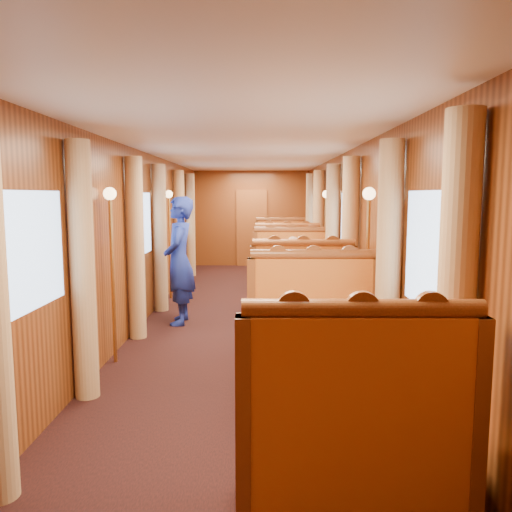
{
  "coord_description": "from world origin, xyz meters",
  "views": [
    {
      "loc": [
        0.23,
        -7.16,
        1.87
      ],
      "look_at": [
        0.17,
        -0.51,
        1.05
      ],
      "focal_mm": 35.0,
      "sensor_mm": 36.0,
      "label": 1
    }
  ],
  "objects_px": {
    "table_near": "(328,391)",
    "banquette_far_aft": "(282,257)",
    "table_far": "(284,264)",
    "fruit_plate": "(376,345)",
    "banquette_mid_aft": "(292,282)",
    "tea_tray": "(314,345)",
    "banquette_near_aft": "(314,345)",
    "teapot_left": "(304,338)",
    "rose_vase_far": "(284,239)",
    "teapot_back": "(319,332)",
    "rose_vase_mid": "(296,261)",
    "teapot_right": "(332,338)",
    "steward": "(179,261)",
    "banquette_mid_fwd": "(302,310)",
    "banquette_far_fwd": "(287,269)",
    "table_mid": "(296,298)",
    "passenger": "(293,266)",
    "banquette_near_fwd": "(353,453)"
  },
  "relations": [
    {
      "from": "table_near",
      "to": "banquette_far_aft",
      "type": "bearing_deg",
      "value": 90.0
    },
    {
      "from": "banquette_near_aft",
      "to": "teapot_right",
      "type": "height_order",
      "value": "banquette_near_aft"
    },
    {
      "from": "teapot_right",
      "to": "teapot_back",
      "type": "xyz_separation_m",
      "value": [
        -0.08,
        0.18,
        -0.0
      ]
    },
    {
      "from": "banquette_far_fwd",
      "to": "rose_vase_mid",
      "type": "height_order",
      "value": "banquette_far_fwd"
    },
    {
      "from": "table_mid",
      "to": "steward",
      "type": "bearing_deg",
      "value": -178.66
    },
    {
      "from": "banquette_near_aft",
      "to": "table_far",
      "type": "xyz_separation_m",
      "value": [
        0.0,
        5.99,
        -0.05
      ]
    },
    {
      "from": "table_mid",
      "to": "banquette_far_fwd",
      "type": "height_order",
      "value": "banquette_far_fwd"
    },
    {
      "from": "tea_tray",
      "to": "rose_vase_far",
      "type": "distance_m",
      "value": 7.05
    },
    {
      "from": "rose_vase_far",
      "to": "banquette_mid_aft",
      "type": "bearing_deg",
      "value": -89.7
    },
    {
      "from": "fruit_plate",
      "to": "teapot_left",
      "type": "bearing_deg",
      "value": 177.98
    },
    {
      "from": "table_near",
      "to": "teapot_back",
      "type": "distance_m",
      "value": 0.45
    },
    {
      "from": "banquette_near_aft",
      "to": "fruit_plate",
      "type": "xyz_separation_m",
      "value": [
        0.33,
        -1.11,
        0.35
      ]
    },
    {
      "from": "banquette_near_fwd",
      "to": "banquette_far_aft",
      "type": "bearing_deg",
      "value": 90.0
    },
    {
      "from": "rose_vase_mid",
      "to": "passenger",
      "type": "relative_size",
      "value": 0.47
    },
    {
      "from": "banquette_mid_aft",
      "to": "tea_tray",
      "type": "xyz_separation_m",
      "value": [
        -0.12,
        -4.57,
        0.33
      ]
    },
    {
      "from": "banquette_far_fwd",
      "to": "teapot_left",
      "type": "relative_size",
      "value": 8.34
    },
    {
      "from": "banquette_mid_aft",
      "to": "tea_tray",
      "type": "height_order",
      "value": "banquette_mid_aft"
    },
    {
      "from": "banquette_mid_aft",
      "to": "banquette_near_aft",
      "type": "bearing_deg",
      "value": -90.0
    },
    {
      "from": "banquette_near_fwd",
      "to": "table_near",
      "type": "bearing_deg",
      "value": 90.0
    },
    {
      "from": "table_near",
      "to": "teapot_right",
      "type": "height_order",
      "value": "teapot_right"
    },
    {
      "from": "rose_vase_far",
      "to": "teapot_right",
      "type": "bearing_deg",
      "value": -89.8
    },
    {
      "from": "fruit_plate",
      "to": "banquette_mid_fwd",
      "type": "bearing_deg",
      "value": 97.27
    },
    {
      "from": "banquette_mid_fwd",
      "to": "table_far",
      "type": "bearing_deg",
      "value": 90.0
    },
    {
      "from": "table_far",
      "to": "rose_vase_mid",
      "type": "distance_m",
      "value": 3.58
    },
    {
      "from": "banquette_near_aft",
      "to": "banquette_far_aft",
      "type": "height_order",
      "value": "same"
    },
    {
      "from": "banquette_mid_aft",
      "to": "banquette_far_aft",
      "type": "bearing_deg",
      "value": 90.0
    },
    {
      "from": "banquette_near_aft",
      "to": "teapot_left",
      "type": "bearing_deg",
      "value": -100.31
    },
    {
      "from": "banquette_near_aft",
      "to": "steward",
      "type": "xyz_separation_m",
      "value": [
        -1.69,
        2.45,
        0.5
      ]
    },
    {
      "from": "banquette_mid_fwd",
      "to": "banquette_far_fwd",
      "type": "distance_m",
      "value": 3.5
    },
    {
      "from": "banquette_near_aft",
      "to": "table_far",
      "type": "height_order",
      "value": "banquette_near_aft"
    },
    {
      "from": "teapot_left",
      "to": "teapot_right",
      "type": "distance_m",
      "value": 0.21
    },
    {
      "from": "teapot_back",
      "to": "rose_vase_mid",
      "type": "xyz_separation_m",
      "value": [
        0.07,
        3.37,
        0.11
      ]
    },
    {
      "from": "banquette_mid_fwd",
      "to": "fruit_plate",
      "type": "relative_size",
      "value": 6.28
    },
    {
      "from": "banquette_mid_aft",
      "to": "tea_tray",
      "type": "relative_size",
      "value": 3.94
    },
    {
      "from": "table_near",
      "to": "banquette_far_aft",
      "type": "xyz_separation_m",
      "value": [
        0.0,
        8.01,
        0.05
      ]
    },
    {
      "from": "banquette_far_fwd",
      "to": "rose_vase_far",
      "type": "bearing_deg",
      "value": 90.73
    },
    {
      "from": "banquette_near_aft",
      "to": "fruit_plate",
      "type": "bearing_deg",
      "value": -73.45
    },
    {
      "from": "banquette_near_aft",
      "to": "banquette_mid_fwd",
      "type": "height_order",
      "value": "same"
    },
    {
      "from": "tea_tray",
      "to": "fruit_plate",
      "type": "distance_m",
      "value": 0.45
    },
    {
      "from": "table_mid",
      "to": "tea_tray",
      "type": "distance_m",
      "value": 3.58
    },
    {
      "from": "banquette_mid_aft",
      "to": "table_far",
      "type": "bearing_deg",
      "value": 90.0
    },
    {
      "from": "banquette_far_fwd",
      "to": "rose_vase_mid",
      "type": "xyz_separation_m",
      "value": [
        0.0,
        -2.52,
        0.5
      ]
    },
    {
      "from": "table_far",
      "to": "fruit_plate",
      "type": "xyz_separation_m",
      "value": [
        0.33,
        -7.09,
        0.39
      ]
    },
    {
      "from": "teapot_back",
      "to": "passenger",
      "type": "relative_size",
      "value": 0.21
    },
    {
      "from": "banquette_far_aft",
      "to": "passenger",
      "type": "bearing_deg",
      "value": -90.0
    },
    {
      "from": "banquette_mid_fwd",
      "to": "fruit_plate",
      "type": "bearing_deg",
      "value": -82.73
    },
    {
      "from": "tea_tray",
      "to": "teapot_left",
      "type": "xyz_separation_m",
      "value": [
        -0.08,
        -0.02,
        0.06
      ]
    },
    {
      "from": "table_mid",
      "to": "banquette_far_aft",
      "type": "bearing_deg",
      "value": 90.0
    },
    {
      "from": "teapot_left",
      "to": "rose_vase_far",
      "type": "height_order",
      "value": "rose_vase_far"
    },
    {
      "from": "table_near",
      "to": "table_mid",
      "type": "xyz_separation_m",
      "value": [
        0.0,
        3.5,
        0.0
      ]
    }
  ]
}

